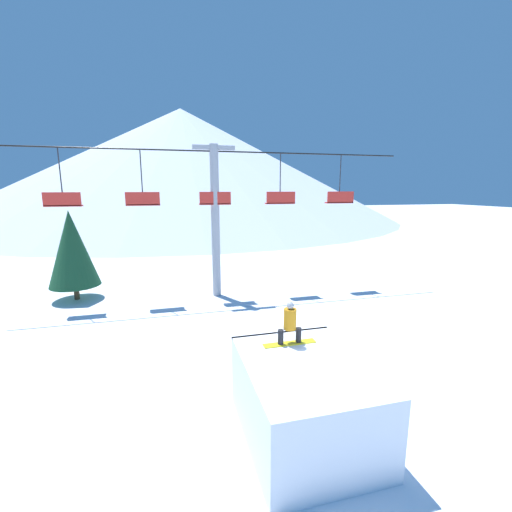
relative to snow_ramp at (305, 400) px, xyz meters
name	(u,v)px	position (x,y,z in m)	size (l,w,h in m)	color
ground_plane	(338,450)	(0.64, -0.69, -1.05)	(220.00, 220.00, 0.00)	white
mountain_ridge	(182,165)	(0.64, 69.54, 10.28)	(88.16, 88.16, 22.66)	silver
snow_ramp	(305,400)	(0.00, 0.00, 0.00)	(3.08, 3.98, 2.09)	white
snowboarder	(290,324)	(-0.03, 1.12, 1.66)	(1.53, 0.36, 1.25)	yellow
chairlift	(215,210)	(-0.46, 12.63, 4.11)	(23.40, 0.49, 8.88)	#9E9EA3
pine_tree_near	(72,249)	(-8.56, 13.95, 1.98)	(2.78, 2.78, 5.23)	#4C3823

